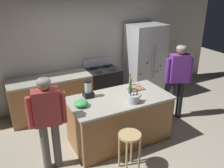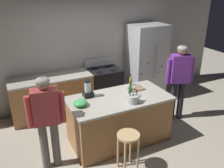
{
  "view_description": "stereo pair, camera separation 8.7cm",
  "coord_description": "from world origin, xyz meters",
  "px_view_note": "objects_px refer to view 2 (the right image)",
  "views": [
    {
      "loc": [
        -1.94,
        -3.45,
        2.86
      ],
      "look_at": [
        0.0,
        0.3,
        1.07
      ],
      "focal_mm": 38.82,
      "sensor_mm": 36.0,
      "label": 1
    },
    {
      "loc": [
        -1.86,
        -3.49,
        2.86
      ],
      "look_at": [
        0.0,
        0.3,
        1.07
      ],
      "focal_mm": 38.82,
      "sensor_mm": 36.0,
      "label": 2
    }
  ],
  "objects_px": {
    "bar_stool": "(128,142)",
    "stove_range": "(104,86)",
    "bottle_vinegar": "(131,81)",
    "cutting_board": "(136,89)",
    "kitchen_island": "(119,119)",
    "blender_appliance": "(88,90)",
    "person_by_island_left": "(46,115)",
    "tea_kettle": "(133,99)",
    "refrigerator": "(146,62)",
    "person_by_sink_right": "(179,76)",
    "bottle_olive_oil": "(130,90)",
    "chef_knife": "(137,88)",
    "mixing_bowl": "(80,103)"
  },
  "relations": [
    {
      "from": "tea_kettle",
      "to": "cutting_board",
      "type": "bearing_deg",
      "value": 52.5
    },
    {
      "from": "kitchen_island",
      "to": "bar_stool",
      "type": "relative_size",
      "value": 2.74
    },
    {
      "from": "stove_range",
      "to": "person_by_sink_right",
      "type": "height_order",
      "value": "person_by_sink_right"
    },
    {
      "from": "stove_range",
      "to": "person_by_sink_right",
      "type": "xyz_separation_m",
      "value": [
        1.14,
        -1.36,
        0.55
      ]
    },
    {
      "from": "kitchen_island",
      "to": "bottle_olive_oil",
      "type": "relative_size",
      "value": 6.75
    },
    {
      "from": "kitchen_island",
      "to": "blender_appliance",
      "type": "bearing_deg",
      "value": 150.26
    },
    {
      "from": "person_by_sink_right",
      "to": "bottle_olive_oil",
      "type": "height_order",
      "value": "person_by_sink_right"
    },
    {
      "from": "bar_stool",
      "to": "stove_range",
      "type": "bearing_deg",
      "value": 74.74
    },
    {
      "from": "stove_range",
      "to": "person_by_sink_right",
      "type": "distance_m",
      "value": 1.86
    },
    {
      "from": "refrigerator",
      "to": "chef_knife",
      "type": "xyz_separation_m",
      "value": [
        -1.1,
        -1.34,
        -0.01
      ]
    },
    {
      "from": "person_by_sink_right",
      "to": "bottle_vinegar",
      "type": "distance_m",
      "value": 1.08
    },
    {
      "from": "refrigerator",
      "to": "person_by_sink_right",
      "type": "bearing_deg",
      "value": -92.38
    },
    {
      "from": "person_by_island_left",
      "to": "bar_stool",
      "type": "relative_size",
      "value": 2.35
    },
    {
      "from": "person_by_sink_right",
      "to": "bar_stool",
      "type": "bearing_deg",
      "value": -151.87
    },
    {
      "from": "mixing_bowl",
      "to": "tea_kettle",
      "type": "distance_m",
      "value": 0.91
    },
    {
      "from": "refrigerator",
      "to": "person_by_island_left",
      "type": "height_order",
      "value": "refrigerator"
    },
    {
      "from": "tea_kettle",
      "to": "refrigerator",
      "type": "bearing_deg",
      "value": 50.71
    },
    {
      "from": "refrigerator",
      "to": "stove_range",
      "type": "height_order",
      "value": "refrigerator"
    },
    {
      "from": "person_by_island_left",
      "to": "stove_range",
      "type": "bearing_deg",
      "value": 44.04
    },
    {
      "from": "bar_stool",
      "to": "mixing_bowl",
      "type": "height_order",
      "value": "mixing_bowl"
    },
    {
      "from": "mixing_bowl",
      "to": "cutting_board",
      "type": "relative_size",
      "value": 0.8
    },
    {
      "from": "stove_range",
      "to": "person_by_sink_right",
      "type": "bearing_deg",
      "value": -49.83
    },
    {
      "from": "refrigerator",
      "to": "tea_kettle",
      "type": "height_order",
      "value": "refrigerator"
    },
    {
      "from": "kitchen_island",
      "to": "person_by_sink_right",
      "type": "height_order",
      "value": "person_by_sink_right"
    },
    {
      "from": "refrigerator",
      "to": "cutting_board",
      "type": "relative_size",
      "value": 6.32
    },
    {
      "from": "person_by_sink_right",
      "to": "tea_kettle",
      "type": "relative_size",
      "value": 6.1
    },
    {
      "from": "person_by_island_left",
      "to": "tea_kettle",
      "type": "height_order",
      "value": "person_by_island_left"
    },
    {
      "from": "refrigerator",
      "to": "bottle_olive_oil",
      "type": "xyz_separation_m",
      "value": [
        -1.37,
        -1.51,
        0.07
      ]
    },
    {
      "from": "blender_appliance",
      "to": "mixing_bowl",
      "type": "distance_m",
      "value": 0.38
    },
    {
      "from": "bottle_olive_oil",
      "to": "refrigerator",
      "type": "bearing_deg",
      "value": 47.94
    },
    {
      "from": "person_by_sink_right",
      "to": "chef_knife",
      "type": "relative_size",
      "value": 7.64
    },
    {
      "from": "person_by_sink_right",
      "to": "bottle_vinegar",
      "type": "bearing_deg",
      "value": 167.74
    },
    {
      "from": "stove_range",
      "to": "cutting_board",
      "type": "xyz_separation_m",
      "value": [
        0.08,
        -1.36,
        0.46
      ]
    },
    {
      "from": "cutting_board",
      "to": "kitchen_island",
      "type": "bearing_deg",
      "value": -160.59
    },
    {
      "from": "person_by_sink_right",
      "to": "blender_appliance",
      "type": "bearing_deg",
      "value": 176.76
    },
    {
      "from": "blender_appliance",
      "to": "kitchen_island",
      "type": "bearing_deg",
      "value": -29.74
    },
    {
      "from": "bottle_olive_oil",
      "to": "person_by_island_left",
      "type": "bearing_deg",
      "value": -175.4
    },
    {
      "from": "blender_appliance",
      "to": "bottle_olive_oil",
      "type": "distance_m",
      "value": 0.77
    },
    {
      "from": "blender_appliance",
      "to": "person_by_island_left",
      "type": "bearing_deg",
      "value": -153.42
    },
    {
      "from": "stove_range",
      "to": "tea_kettle",
      "type": "height_order",
      "value": "tea_kettle"
    },
    {
      "from": "mixing_bowl",
      "to": "bar_stool",
      "type": "bearing_deg",
      "value": -57.75
    },
    {
      "from": "bar_stool",
      "to": "bottle_vinegar",
      "type": "distance_m",
      "value": 1.46
    },
    {
      "from": "bottle_vinegar",
      "to": "tea_kettle",
      "type": "xyz_separation_m",
      "value": [
        -0.35,
        -0.68,
        -0.01
      ]
    },
    {
      "from": "tea_kettle",
      "to": "person_by_island_left",
      "type": "bearing_deg",
      "value": 174.21
    },
    {
      "from": "tea_kettle",
      "to": "chef_knife",
      "type": "distance_m",
      "value": 0.58
    },
    {
      "from": "bottle_vinegar",
      "to": "cutting_board",
      "type": "bearing_deg",
      "value": -90.9
    },
    {
      "from": "stove_range",
      "to": "mixing_bowl",
      "type": "relative_size",
      "value": 4.56
    },
    {
      "from": "bottle_vinegar",
      "to": "chef_knife",
      "type": "distance_m",
      "value": 0.24
    },
    {
      "from": "refrigerator",
      "to": "cutting_board",
      "type": "distance_m",
      "value": 1.74
    },
    {
      "from": "mixing_bowl",
      "to": "stove_range",
      "type": "bearing_deg",
      "value": 53.59
    }
  ]
}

